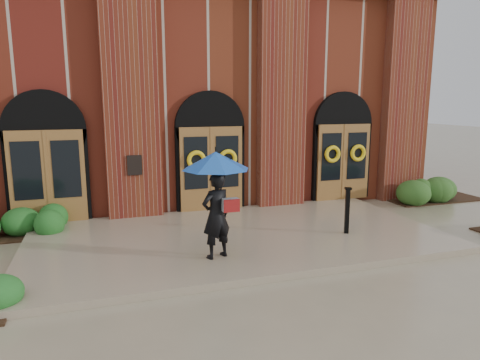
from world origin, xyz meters
name	(u,v)px	position (x,y,z in m)	size (l,w,h in m)	color
ground	(240,241)	(0.00, 0.00, 0.00)	(90.00, 90.00, 0.00)	gray
landing	(238,237)	(0.00, 0.15, 0.07)	(10.00, 5.30, 0.15)	gray
church_building	(175,98)	(0.00, 8.78, 3.50)	(16.20, 12.53, 7.00)	#5F2814
man_with_umbrella	(216,184)	(-0.92, -1.24, 1.72)	(1.79, 1.79, 2.24)	black
metal_post	(347,209)	(2.59, -0.63, 0.76)	(0.20, 0.20, 1.16)	black
hedge_wall_left	(19,223)	(-5.20, 2.20, 0.34)	(2.66, 1.06, 0.68)	#1C521B
hedge_wall_right	(434,188)	(7.86, 2.20, 0.40)	(3.08, 1.23, 0.79)	#284D1B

